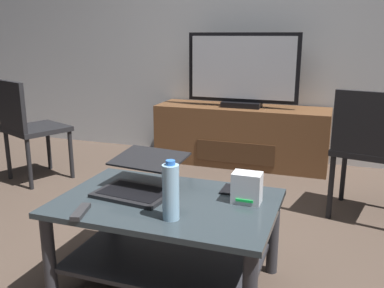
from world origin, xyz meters
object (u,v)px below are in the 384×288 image
television (243,72)px  cell_phone (229,189)px  laptop (140,179)px  coffee_table (167,227)px  water_bottle_near (171,192)px  dining_chair (368,146)px  tv_remote (81,212)px  router_box (247,188)px  media_cabinet (241,135)px  side_chair (28,124)px

television → cell_phone: television is taller
laptop → coffee_table: bearing=-21.6°
laptop → cell_phone: 0.45m
water_bottle_near → television: bearing=95.6°
coffee_table → laptop: 0.28m
laptop → dining_chair: bearing=44.8°
tv_remote → television: bearing=70.6°
router_box → media_cabinet: bearing=103.5°
coffee_table → dining_chair: bearing=51.3°
television → laptop: bearing=-91.2°
laptop → router_box: 0.54m
media_cabinet → side_chair: size_ratio=1.89×
coffee_table → dining_chair: dining_chair is taller
dining_chair → router_box: size_ratio=6.08×
television → tv_remote: bearing=-94.0°
media_cabinet → cell_phone: size_ratio=11.65×
laptop → water_bottle_near: (0.27, -0.26, 0.06)m
laptop → cell_phone: bearing=20.7°
dining_chair → coffee_table: bearing=-128.7°
laptop → water_bottle_near: bearing=-43.3°
cell_phone → tv_remote: bearing=-137.8°
side_chair → router_box: 2.28m
dining_chair → water_bottle_near: 1.60m
router_box → cell_phone: (-0.12, 0.13, -0.07)m
laptop → tv_remote: bearing=-110.0°
coffee_table → tv_remote: bearing=-137.4°
media_cabinet → side_chair: bearing=-145.1°
coffee_table → router_box: router_box is taller
television → laptop: (-0.04, -2.06, -0.37)m
tv_remote → water_bottle_near: bearing=-3.3°
side_chair → router_box: bearing=-24.8°
water_bottle_near → cell_phone: 0.46m
television → side_chair: (-1.57, -1.07, -0.39)m
cell_phone → coffee_table: bearing=-137.8°
cell_phone → side_chair: bearing=156.6°
media_cabinet → router_box: router_box is taller
media_cabinet → laptop: size_ratio=3.65×
water_bottle_near → cell_phone: water_bottle_near is taller
side_chair → laptop: bearing=-32.9°
router_box → tv_remote: 0.76m
side_chair → tv_remote: side_chair is taller
media_cabinet → coffee_table: bearing=-86.6°
coffee_table → water_bottle_near: bearing=-62.1°
side_chair → laptop: (1.53, -0.99, 0.03)m
television → side_chair: bearing=-145.7°
tv_remote → cell_phone: bearing=27.1°
media_cabinet → water_bottle_near: (0.23, -2.34, 0.30)m
television → dining_chair: bearing=-41.7°
television → router_box: television is taller
television → dining_chair: 1.48m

